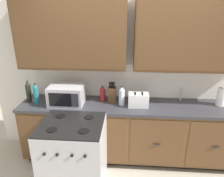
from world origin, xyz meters
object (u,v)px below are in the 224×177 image
Objects in this scene: stove_range at (74,156)px; toaster at (138,100)px; bottle_teal at (36,94)px; paper_towel_roll at (221,97)px; knife_block at (112,94)px; bottle_red at (103,94)px; bottle_clear at (122,96)px; microwave at (67,95)px; bottle_dark at (29,92)px.

stove_range is 1.13m from toaster.
bottle_teal is (-0.65, 0.56, 0.60)m from stove_range.
stove_range is at bearing -160.28° from paper_towel_roll.
bottle_teal is (-1.08, -0.16, 0.04)m from knife_block.
bottle_red reaches higher than stove_range.
microwave is at bearing -177.84° from bottle_clear.
microwave is at bearing 110.21° from stove_range.
knife_block is at bearing 161.43° from toaster.
knife_block is 1.54m from paper_towel_roll.
bottle_dark reaches higher than microwave.
microwave is at bearing -168.47° from knife_block.
bottle_dark reaches higher than stove_range.
bottle_dark is (-1.60, 0.04, 0.06)m from toaster.
bottle_dark reaches higher than knife_block.
bottle_clear reaches higher than bottle_red.
bottle_teal is 0.98× the size of bottle_dark.
stove_range is at bearing -120.54° from knife_block.
paper_towel_roll is 1.40m from bottle_clear.
paper_towel_roll is at bearing 5.69° from toaster.
bottle_teal is at bearing -178.79° from toaster.
bottle_clear is (-1.40, -0.09, 0.01)m from paper_towel_roll.
bottle_red is at bearing 10.46° from bottle_teal.
knife_block is 0.14m from bottle_red.
bottle_red is 1.09m from bottle_dark.
microwave is 1.71× the size of bottle_clear.
toaster is 0.90× the size of bottle_teal.
bottle_teal reaches higher than bottle_clear.
knife_block is at bearing 3.95° from bottle_dark.
paper_towel_roll is at bearing 3.63° from bottle_clear.
bottle_clear is (0.15, -0.10, 0.02)m from knife_block.
bottle_dark is at bearing -174.79° from bottle_red.
toaster is 0.24m from bottle_clear.
paper_towel_roll is at bearing -0.90° from bottle_red.
bottle_clear is at bearing -176.37° from paper_towel_roll.
paper_towel_roll is (1.16, 0.12, 0.03)m from toaster.
bottle_dark is at bearing 178.44° from toaster.
microwave is at bearing -179.87° from toaster.
toaster is 1.20× the size of bottle_red.
microwave reaches higher than paper_towel_roll.
bottle_clear is (0.57, 0.62, 0.58)m from stove_range.
microwave is 1.54× the size of bottle_teal.
bottle_teal is (-0.44, -0.03, 0.01)m from microwave.
bottle_dark reaches higher than bottle_red.
paper_towel_roll is (2.18, 0.12, -0.01)m from microwave.
paper_towel_roll reaches higher than stove_range.
paper_towel_roll is 0.82× the size of bottle_dark.
stove_range is at bearing -111.20° from bottle_red.
bottle_teal reaches higher than microwave.
microwave is at bearing -163.85° from bottle_red.
bottle_teal is (-1.46, -0.03, 0.06)m from toaster.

